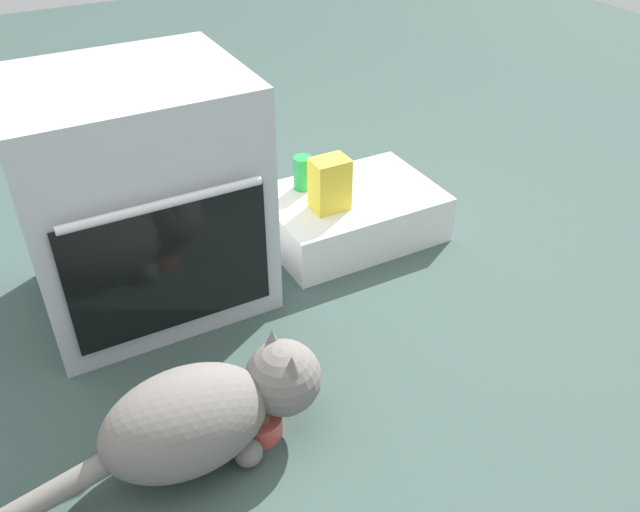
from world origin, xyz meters
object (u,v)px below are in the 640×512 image
oven (138,196)px  pantry_cabinet (351,214)px  cat (205,414)px  soda_can (303,173)px  food_bowl (260,423)px  snack_bag (330,184)px

oven → pantry_cabinet: size_ratio=1.19×
oven → cat: 0.72m
oven → soda_can: size_ratio=5.90×
pantry_cabinet → food_bowl: 0.94m
pantry_cabinet → food_bowl: (-0.66, -0.67, -0.05)m
snack_bag → pantry_cabinet: bearing=23.8°
snack_bag → cat: bearing=-137.3°
snack_bag → oven: bearing=174.3°
oven → cat: oven is taller
oven → cat: bearing=-96.0°
soda_can → cat: bearing=-130.0°
oven → snack_bag: (0.60, -0.06, -0.09)m
food_bowl → cat: (-0.13, -0.00, 0.11)m
food_bowl → snack_bag: snack_bag is taller
food_bowl → cat: 0.17m
snack_bag → soda_can: size_ratio=1.50×
oven → cat: size_ratio=0.84×
oven → food_bowl: size_ratio=6.22×
oven → snack_bag: bearing=-5.7°
pantry_cabinet → snack_bag: snack_bag is taller
soda_can → food_bowl: bearing=-123.8°
cat → snack_bag: bearing=42.1°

